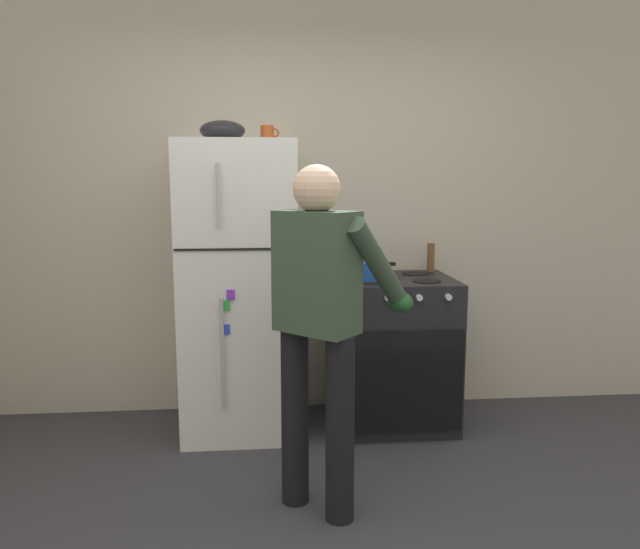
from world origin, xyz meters
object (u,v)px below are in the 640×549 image
pepper_mill (431,258)px  mixing_bowl (222,131)px  stove_range (391,352)px  refrigerator (240,289)px  person_cook (322,309)px  red_pot (368,270)px  coffee_mug (268,134)px

pepper_mill → mixing_bowl: size_ratio=0.71×
stove_range → refrigerator: bearing=179.4°
person_cook → pepper_mill: bearing=55.1°
mixing_bowl → pepper_mill: bearing=8.6°
red_pot → coffee_mug: 1.01m
mixing_bowl → person_cook: bearing=-63.4°
refrigerator → mixing_bowl: 0.94m
red_pot → stove_range: bearing=13.9°
stove_range → person_cook: (-0.53, -0.97, 0.49)m
person_cook → coffee_mug: 1.36m
person_cook → coffee_mug: (-0.23, 1.03, 0.85)m
red_pot → mixing_bowl: 1.19m
stove_range → red_pot: size_ratio=2.76×
refrigerator → red_pot: (0.78, -0.05, 0.11)m
stove_range → coffee_mug: bearing=175.4°
red_pot → pepper_mill: 0.53m
refrigerator → red_pot: refrigerator is taller
stove_range → mixing_bowl: mixing_bowl is taller
red_pot → pepper_mill: bearing=28.5°
pepper_mill → mixing_bowl: (-1.32, -0.20, 0.78)m
person_cook → mixing_bowl: mixing_bowl is taller
person_cook → red_pot: 1.00m
mixing_bowl → coffee_mug: bearing=10.8°
refrigerator → stove_range: refrigerator is taller
coffee_mug → pepper_mill: (1.05, 0.15, -0.77)m
pepper_mill → mixing_bowl: mixing_bowl is taller
person_cook → coffee_mug: size_ratio=14.28×
refrigerator → stove_range: size_ratio=1.87×
refrigerator → coffee_mug: 0.95m
refrigerator → stove_range: (0.94, -0.01, -0.41)m
refrigerator → coffee_mug: bearing=15.4°
person_cook → pepper_mill: person_cook is taller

